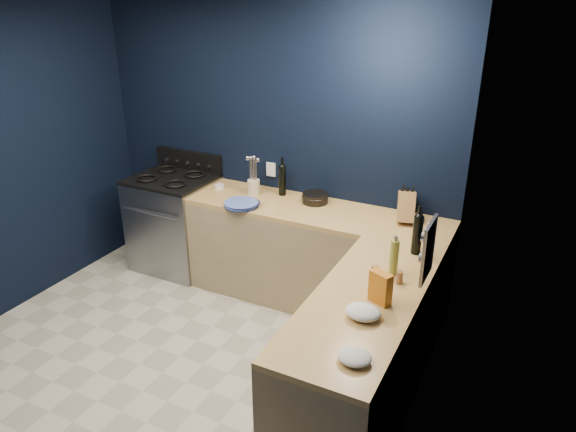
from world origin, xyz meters
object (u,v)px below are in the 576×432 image
Objects in this scene: plate_stack at (241,204)px; crouton_bag at (380,288)px; utensil_crock at (254,187)px; knife_block at (406,206)px; gas_range at (175,224)px.

plate_stack is 1.48× the size of crouton_bag.
utensil_crock is 0.57× the size of knife_block.
utensil_crock is at bearing 166.24° from crouton_bag.
gas_range is 1.05m from plate_stack.
plate_stack is at bearing 178.46° from knife_block.
crouton_bag is (2.46, -1.13, 0.54)m from gas_range.
knife_block is at bearing 14.34° from plate_stack.
plate_stack is (0.92, -0.21, 0.46)m from gas_range.
crouton_bag is at bearing -97.32° from knife_block.
knife_block is (1.35, 0.34, 0.10)m from plate_stack.
utensil_crock is (0.87, 0.09, 0.51)m from gas_range.
utensil_crock is 2.00m from crouton_bag.
knife_block reaches higher than utensil_crock.
plate_stack is 1.40m from knife_block.
knife_block is at bearing 122.45° from crouton_bag.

